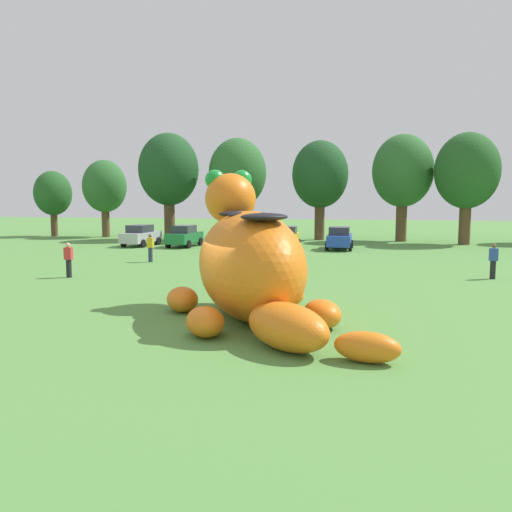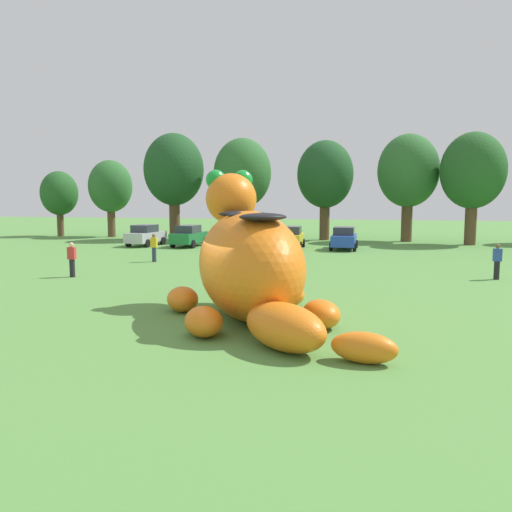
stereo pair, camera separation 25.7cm
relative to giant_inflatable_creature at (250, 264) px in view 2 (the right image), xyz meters
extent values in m
plane|color=#568E42|center=(-0.50, -0.96, -1.79)|extent=(160.00, 160.00, 0.00)
ellipsoid|color=orange|center=(-0.02, 0.00, -0.05)|extent=(5.59, 6.91, 3.48)
ellipsoid|color=orange|center=(-1.23, 2.34, 2.05)|extent=(2.56, 2.64, 1.83)
sphere|color=green|center=(-1.80, 2.35, 2.74)|extent=(0.73, 0.73, 0.73)
sphere|color=green|center=(-0.91, 2.81, 2.74)|extent=(0.73, 0.73, 0.73)
ellipsoid|color=black|center=(-0.66, 1.24, 1.54)|extent=(1.75, 1.63, 0.23)
ellipsoid|color=black|center=(-0.02, 0.00, 1.54)|extent=(1.75, 1.63, 0.23)
ellipsoid|color=black|center=(0.69, -1.37, 1.54)|extent=(1.75, 1.63, 0.23)
ellipsoid|color=orange|center=(-2.52, 0.62, -1.37)|extent=(1.63, 1.81, 0.85)
ellipsoid|color=orange|center=(0.91, 2.40, -1.37)|extent=(1.63, 1.81, 0.85)
ellipsoid|color=orange|center=(-0.81, -2.32, -1.37)|extent=(1.63, 1.81, 0.85)
ellipsoid|color=orange|center=(2.34, -0.69, -1.37)|extent=(1.63, 1.81, 0.85)
ellipsoid|color=orange|center=(1.62, -3.15, -1.18)|extent=(2.99, 2.90, 1.22)
ellipsoid|color=orange|center=(3.61, -3.80, -1.42)|extent=(1.71, 1.03, 0.74)
cube|color=#B7BABF|center=(-14.00, 23.36, -1.07)|extent=(2.08, 4.24, 0.80)
cube|color=#2D333D|center=(-14.02, 23.21, -0.37)|extent=(1.68, 2.10, 0.60)
cylinder|color=black|center=(-14.73, 24.70, -1.47)|extent=(0.30, 0.66, 0.64)
cylinder|color=black|center=(-13.04, 24.54, -1.47)|extent=(0.30, 0.66, 0.64)
cylinder|color=black|center=(-14.97, 22.17, -1.47)|extent=(0.30, 0.66, 0.64)
cylinder|color=black|center=(-13.28, 22.01, -1.47)|extent=(0.30, 0.66, 0.64)
cube|color=#1E7238|center=(-10.31, 23.41, -1.07)|extent=(1.95, 4.20, 0.80)
cube|color=#2D333D|center=(-10.32, 23.26, -0.37)|extent=(1.62, 2.06, 0.60)
cylinder|color=black|center=(-11.08, 24.73, -1.47)|extent=(0.28, 0.65, 0.64)
cylinder|color=black|center=(-9.38, 24.62, -1.47)|extent=(0.28, 0.65, 0.64)
cylinder|color=black|center=(-11.24, 22.19, -1.47)|extent=(0.28, 0.65, 0.64)
cylinder|color=black|center=(-9.54, 22.09, -1.47)|extent=(0.28, 0.65, 0.64)
cube|color=red|center=(-6.15, 24.53, -1.07)|extent=(1.89, 4.18, 0.80)
cube|color=#2D333D|center=(-6.16, 24.38, -0.37)|extent=(1.59, 2.04, 0.60)
cylinder|color=black|center=(-6.94, 25.84, -1.47)|extent=(0.27, 0.65, 0.64)
cylinder|color=black|center=(-5.24, 25.76, -1.47)|extent=(0.27, 0.65, 0.64)
cylinder|color=black|center=(-7.06, 23.30, -1.47)|extent=(0.27, 0.65, 0.64)
cylinder|color=black|center=(-5.36, 23.22, -1.47)|extent=(0.27, 0.65, 0.64)
cube|color=yellow|center=(-2.10, 23.61, -1.07)|extent=(1.83, 4.15, 0.80)
cube|color=#2D333D|center=(-2.09, 23.46, -0.37)|extent=(1.56, 2.01, 0.60)
cylinder|color=black|center=(-2.99, 24.85, -1.47)|extent=(0.26, 0.65, 0.64)
cylinder|color=black|center=(-1.29, 24.91, -1.47)|extent=(0.26, 0.65, 0.64)
cylinder|color=black|center=(-2.91, 22.31, -1.47)|extent=(0.26, 0.65, 0.64)
cylinder|color=black|center=(-1.21, 22.36, -1.47)|extent=(0.26, 0.65, 0.64)
cube|color=#2347B7|center=(1.97, 23.58, -1.07)|extent=(1.79, 4.13, 0.80)
cube|color=#2D333D|center=(1.96, 23.43, -0.37)|extent=(1.54, 2.00, 0.60)
cylinder|color=black|center=(1.14, 24.87, -1.47)|extent=(0.25, 0.64, 0.64)
cylinder|color=black|center=(2.84, 24.84, -1.47)|extent=(0.25, 0.64, 0.64)
cylinder|color=black|center=(1.09, 22.33, -1.47)|extent=(0.25, 0.64, 0.64)
cylinder|color=black|center=(2.79, 22.29, -1.47)|extent=(0.25, 0.64, 0.64)
cylinder|color=brown|center=(-27.05, 31.64, -0.63)|extent=(0.66, 0.66, 2.32)
ellipsoid|color=#235623|center=(-27.05, 31.64, 2.57)|extent=(3.72, 3.72, 4.46)
cylinder|color=brown|center=(-21.47, 31.84, -0.45)|extent=(0.77, 0.77, 2.69)
ellipsoid|color=#2D662D|center=(-21.47, 31.84, 3.26)|extent=(4.30, 4.30, 5.16)
cylinder|color=brown|center=(-14.01, 29.92, -0.06)|extent=(0.99, 0.99, 3.46)
ellipsoid|color=#1E4C23|center=(-14.01, 29.92, 4.72)|extent=(5.54, 5.54, 6.65)
cylinder|color=brown|center=(-7.54, 30.26, -0.16)|extent=(0.93, 0.93, 3.27)
ellipsoid|color=#2D662D|center=(-7.54, 30.26, 4.35)|extent=(5.23, 5.23, 6.27)
cylinder|color=brown|center=(-0.23, 32.43, -0.18)|extent=(0.92, 0.92, 3.22)
ellipsoid|color=#1E4C23|center=(-0.23, 32.43, 4.26)|extent=(5.15, 5.15, 6.18)
cylinder|color=brown|center=(7.11, 32.11, -0.12)|extent=(0.96, 0.96, 3.35)
ellipsoid|color=#2D662D|center=(7.11, 32.11, 4.50)|extent=(5.36, 5.36, 6.43)
cylinder|color=brown|center=(12.05, 29.79, -0.16)|extent=(0.93, 0.93, 3.26)
ellipsoid|color=#235623|center=(12.05, 29.79, 4.34)|extent=(5.22, 5.22, 6.26)
cylinder|color=black|center=(-10.54, 6.86, -1.35)|extent=(0.26, 0.26, 0.88)
cube|color=red|center=(-10.54, 6.86, -0.61)|extent=(0.38, 0.22, 0.60)
sphere|color=beige|center=(-10.54, 6.86, -0.19)|extent=(0.22, 0.22, 0.22)
cylinder|color=#2D334C|center=(-1.47, 5.62, -1.35)|extent=(0.26, 0.26, 0.88)
cube|color=red|center=(-1.47, 5.62, -0.61)|extent=(0.38, 0.22, 0.60)
sphere|color=#9E7051|center=(-1.47, 5.62, -0.19)|extent=(0.22, 0.22, 0.22)
cylinder|color=black|center=(9.74, 10.40, -1.35)|extent=(0.26, 0.26, 0.88)
cube|color=#2D4CA5|center=(9.74, 10.40, -0.61)|extent=(0.38, 0.22, 0.60)
sphere|color=brown|center=(9.74, 10.40, -0.19)|extent=(0.22, 0.22, 0.22)
cylinder|color=#2D334C|center=(-9.04, 13.45, -1.35)|extent=(0.26, 0.26, 0.88)
cube|color=gold|center=(-9.04, 13.45, -0.61)|extent=(0.38, 0.22, 0.60)
sphere|color=brown|center=(-9.04, 13.45, -0.19)|extent=(0.22, 0.22, 0.22)
camera|label=1|loc=(3.35, -15.97, 2.08)|focal=36.30mm
camera|label=2|loc=(3.60, -15.92, 2.08)|focal=36.30mm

